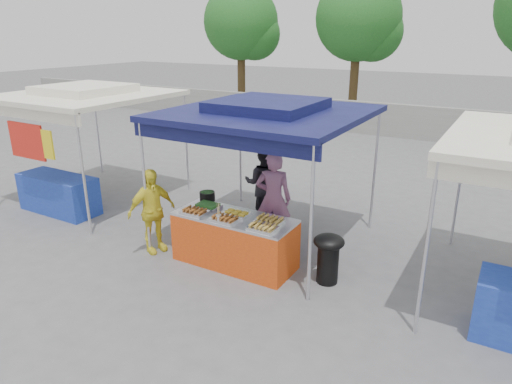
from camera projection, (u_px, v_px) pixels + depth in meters
The scene contains 22 objects.
ground_plane at pixel (238, 261), 7.69m from camera, with size 80.00×80.00×0.00m, color slate.
back_wall at pixel (400, 121), 16.46m from camera, with size 40.00×0.25×1.20m, color gray.
main_canopy at pixel (267, 112), 7.69m from camera, with size 3.20×3.20×2.57m.
neighbor_stall_left at pixel (74, 133), 9.75m from camera, with size 3.20×3.20×2.57m.
tree_0 at pixel (244, 25), 20.42m from camera, with size 3.41×3.34×5.73m.
tree_1 at pixel (362, 22), 18.29m from camera, with size 3.49×3.43×5.89m.
vendor_table at pixel (235, 240), 7.46m from camera, with size 2.00×0.80×0.85m.
food_tray_fl at pixel (195, 212), 7.41m from camera, with size 0.42×0.30×0.07m.
food_tray_fm at pixel (225, 219), 7.13m from camera, with size 0.42×0.30×0.07m.
food_tray_fr at pixel (263, 228), 6.81m from camera, with size 0.42×0.30×0.07m.
food_tray_bl at pixel (208, 206), 7.66m from camera, with size 0.42×0.30×0.07m.
food_tray_bm at pixel (237, 213), 7.34m from camera, with size 0.42×0.30×0.07m.
food_tray_br at pixel (270, 220), 7.08m from camera, with size 0.42×0.30×0.07m.
cooking_pot at pixel (207, 196), 7.98m from camera, with size 0.27×0.27×0.16m, color black.
skewer_cup at pixel (219, 218), 7.10m from camera, with size 0.09×0.09×0.11m, color silver.
wok_burner at pixel (328, 254), 6.89m from camera, with size 0.47×0.47×0.79m.
crate_left at pixel (231, 237), 8.18m from camera, with size 0.55×0.38×0.33m, color #152CAE.
crate_right at pixel (268, 243), 7.98m from camera, with size 0.49×0.34×0.29m, color #152CAE.
crate_stacked at pixel (268, 229), 7.89m from camera, with size 0.46×0.32×0.28m, color #152CAE.
vendor_woman at pixel (273, 199), 8.03m from camera, with size 0.63×0.41×1.73m, color #945E83.
helper_man at pixel (263, 183), 9.09m from camera, with size 0.77×0.60×1.58m, color black.
customer_person at pixel (152, 211), 7.81m from camera, with size 0.88×0.37×1.50m, color yellow.
Camera 1 is at (3.70, -5.79, 3.65)m, focal length 32.00 mm.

